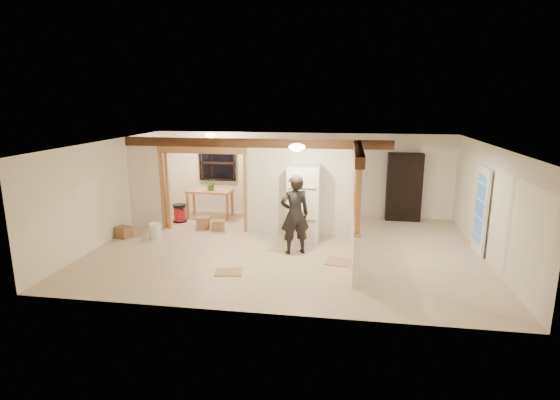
% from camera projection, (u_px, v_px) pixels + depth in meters
% --- Properties ---
extents(floor, '(9.00, 6.50, 0.01)m').
position_uv_depth(floor, '(286.00, 249.00, 10.41)').
color(floor, beige).
rests_on(floor, ground).
extents(ceiling, '(9.00, 6.50, 0.01)m').
position_uv_depth(ceiling, '(286.00, 144.00, 9.85)').
color(ceiling, white).
extents(wall_back, '(9.00, 0.01, 2.50)m').
position_uv_depth(wall_back, '(301.00, 174.00, 13.26)').
color(wall_back, silver).
rests_on(wall_back, floor).
extents(wall_front, '(9.00, 0.01, 2.50)m').
position_uv_depth(wall_front, '(258.00, 242.00, 7.00)').
color(wall_front, silver).
rests_on(wall_front, floor).
extents(wall_left, '(0.01, 6.50, 2.50)m').
position_uv_depth(wall_left, '(106.00, 191.00, 10.80)').
color(wall_left, silver).
rests_on(wall_left, floor).
extents(wall_right, '(0.01, 6.50, 2.50)m').
position_uv_depth(wall_right, '(491.00, 205.00, 9.46)').
color(wall_right, silver).
rests_on(wall_right, floor).
extents(partition_left_stub, '(0.90, 0.12, 2.50)m').
position_uv_depth(partition_left_stub, '(145.00, 183.00, 11.89)').
color(partition_left_stub, silver).
rests_on(partition_left_stub, floor).
extents(partition_center, '(2.80, 0.12, 2.50)m').
position_uv_depth(partition_center, '(300.00, 188.00, 11.25)').
color(partition_center, silver).
rests_on(partition_center, floor).
extents(doorway_frame, '(2.46, 0.14, 2.20)m').
position_uv_depth(doorway_frame, '(204.00, 190.00, 11.67)').
color(doorway_frame, '#B27D4B').
rests_on(doorway_frame, floor).
extents(header_beam_back, '(7.00, 0.18, 0.22)m').
position_uv_depth(header_beam_back, '(254.00, 143.00, 11.18)').
color(header_beam_back, '#4A2B19').
rests_on(header_beam_back, ceiling).
extents(header_beam_right, '(0.18, 3.30, 0.22)m').
position_uv_depth(header_beam_right, '(358.00, 152.00, 9.25)').
color(header_beam_right, '#4A2B19').
rests_on(header_beam_right, ceiling).
extents(pony_wall, '(0.12, 3.20, 1.00)m').
position_uv_depth(pony_wall, '(355.00, 237.00, 9.68)').
color(pony_wall, silver).
rests_on(pony_wall, floor).
extents(stud_partition, '(0.14, 3.20, 1.32)m').
position_uv_depth(stud_partition, '(357.00, 186.00, 9.41)').
color(stud_partition, '#B27D4B').
rests_on(stud_partition, pony_wall).
extents(window_back, '(1.12, 0.10, 1.10)m').
position_uv_depth(window_back, '(217.00, 163.00, 13.50)').
color(window_back, black).
rests_on(window_back, wall_back).
extents(french_door, '(0.12, 0.86, 2.00)m').
position_uv_depth(french_door, '(481.00, 211.00, 9.92)').
color(french_door, white).
rests_on(french_door, floor).
extents(ceiling_dome_main, '(0.36, 0.36, 0.16)m').
position_uv_depth(ceiling_dome_main, '(297.00, 147.00, 9.33)').
color(ceiling_dome_main, '#FFEABF').
rests_on(ceiling_dome_main, ceiling).
extents(ceiling_dome_util, '(0.32, 0.32, 0.14)m').
position_uv_depth(ceiling_dome_util, '(211.00, 135.00, 12.44)').
color(ceiling_dome_util, '#FFEABF').
rests_on(ceiling_dome_util, ceiling).
extents(hanging_bulb, '(0.07, 0.07, 0.07)m').
position_uv_depth(hanging_bulb, '(221.00, 149.00, 11.76)').
color(hanging_bulb, '#FFD88C').
rests_on(hanging_bulb, ceiling).
extents(refrigerator, '(0.78, 0.76, 1.90)m').
position_uv_depth(refrigerator, '(304.00, 203.00, 10.88)').
color(refrigerator, silver).
rests_on(refrigerator, floor).
extents(woman, '(0.79, 0.65, 1.84)m').
position_uv_depth(woman, '(295.00, 214.00, 9.92)').
color(woman, black).
rests_on(woman, floor).
extents(work_table, '(1.35, 0.72, 0.83)m').
position_uv_depth(work_table, '(210.00, 204.00, 13.09)').
color(work_table, '#B27D4B').
rests_on(work_table, floor).
extents(potted_plant, '(0.37, 0.33, 0.37)m').
position_uv_depth(potted_plant, '(211.00, 185.00, 12.88)').
color(potted_plant, '#3E6B2F').
rests_on(potted_plant, work_table).
extents(shop_vac, '(0.44, 0.44, 0.53)m').
position_uv_depth(shop_vac, '(180.00, 213.00, 12.63)').
color(shop_vac, maroon).
rests_on(shop_vac, floor).
extents(bookshelf, '(0.99, 0.33, 1.98)m').
position_uv_depth(bookshelf, '(404.00, 187.00, 12.64)').
color(bookshelf, black).
rests_on(bookshelf, floor).
extents(bucket, '(0.31, 0.31, 0.38)m').
position_uv_depth(bucket, '(155.00, 231.00, 11.17)').
color(bucket, silver).
rests_on(bucket, floor).
extents(box_util_a, '(0.38, 0.34, 0.28)m').
position_uv_depth(box_util_a, '(218.00, 225.00, 11.82)').
color(box_util_a, '#8E6545').
rests_on(box_util_a, floor).
extents(box_util_b, '(0.41, 0.41, 0.32)m').
position_uv_depth(box_util_b, '(203.00, 223.00, 12.01)').
color(box_util_b, '#8E6545').
rests_on(box_util_b, floor).
extents(box_front, '(0.43, 0.38, 0.29)m').
position_uv_depth(box_front, '(124.00, 232.00, 11.22)').
color(box_front, '#8E6545').
rests_on(box_front, floor).
extents(floor_panel_near, '(0.61, 0.61, 0.02)m').
position_uv_depth(floor_panel_near, '(339.00, 262.00, 9.55)').
color(floor_panel_near, tan).
rests_on(floor_panel_near, floor).
extents(floor_panel_far, '(0.62, 0.53, 0.02)m').
position_uv_depth(floor_panel_far, '(229.00, 272.00, 8.99)').
color(floor_panel_far, tan).
rests_on(floor_panel_far, floor).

